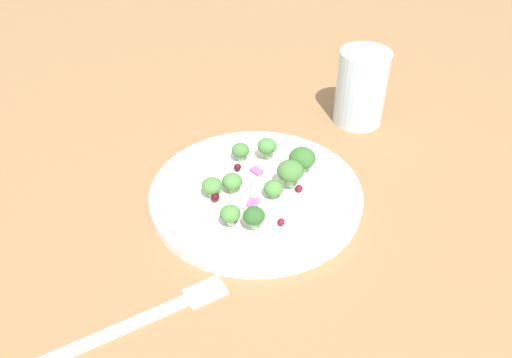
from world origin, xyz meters
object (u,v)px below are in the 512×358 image
Objects in this scene: plate at (256,192)px; water_glass at (361,88)px; broccoli_floret_0 at (267,146)px; broccoli_floret_1 at (240,151)px; broccoli_floret_2 at (232,182)px; fork at (138,320)px.

water_glass is (-16.89, 12.51, 4.03)cm from plate.
water_glass is at bearing 134.76° from broccoli_floret_0.
broccoli_floret_0 is 16.38cm from water_glass.
plate is at bearing -36.52° from water_glass.
broccoli_floret_1 is at bearing -157.40° from plate.
broccoli_floret_2 is (5.80, -0.38, 0.06)cm from broccoli_floret_1.
plate is 21.40cm from water_glass.
fork is 1.69× the size of water_glass.
broccoli_floret_2 is 23.26cm from water_glass.
fork is at bearing -17.56° from broccoli_floret_1.
plate is 10.04× the size of broccoli_floret_0.
water_glass is at bearing 129.12° from broccoli_floret_1.
plate reaches higher than fork.
water_glass is (-33.63, 21.48, 4.64)cm from fork.
fork is at bearing -22.18° from broccoli_floret_2.
broccoli_floret_1 and broccoli_floret_2 have the same top height.
fork is (21.76, -6.89, -2.49)cm from broccoli_floret_1.
broccoli_floret_1 is 5.82cm from broccoli_floret_2.
water_glass is (-17.67, 14.98, 2.09)cm from broccoli_floret_2.
broccoli_floret_1 is (-5.02, -2.09, 1.88)cm from plate.
broccoli_floret_0 reaches higher than broccoli_floret_1.
broccoli_floret_0 is 0.14× the size of fork.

